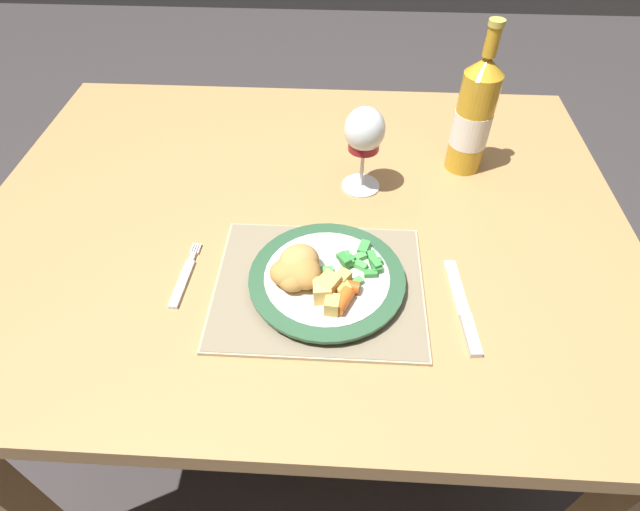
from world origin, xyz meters
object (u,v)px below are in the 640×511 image
object	(u,v)px
dinner_plate	(327,280)
table_knife	(464,314)
fork	(184,279)
wine_glass	(364,134)
dining_table	(303,249)
bottle	(473,117)

from	to	relation	value
dinner_plate	table_knife	distance (m)	0.21
fork	wine_glass	distance (m)	0.39
fork	table_knife	size ratio (longest dim) A/B	0.75
table_knife	fork	bearing A→B (deg)	174.00
dining_table	table_knife	size ratio (longest dim) A/B	6.35
wine_glass	bottle	size ratio (longest dim) A/B	0.58
dining_table	fork	size ratio (longest dim) A/B	8.48
dinner_plate	bottle	size ratio (longest dim) A/B	0.84
wine_glass	dinner_plate	bearing A→B (deg)	-101.81
dining_table	table_knife	xyz separation A→B (m)	(0.26, -0.22, 0.10)
bottle	fork	bearing A→B (deg)	-145.54
table_knife	bottle	distance (m)	0.39
fork	table_knife	xyz separation A→B (m)	(0.43, -0.04, 0.00)
dining_table	bottle	world-z (taller)	bottle
fork	dinner_plate	bearing A→B (deg)	-0.52
dining_table	bottle	size ratio (longest dim) A/B	4.10
fork	wine_glass	xyz separation A→B (m)	(0.28, 0.25, 0.11)
dinner_plate	wine_glass	bearing A→B (deg)	78.19
dining_table	bottle	xyz separation A→B (m)	(0.31, 0.15, 0.21)
fork	bottle	distance (m)	0.59
fork	bottle	bearing A→B (deg)	34.46
table_knife	bottle	bearing A→B (deg)	82.60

